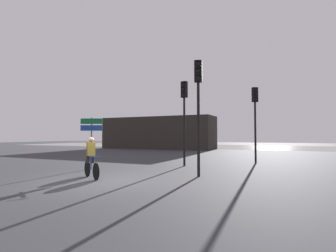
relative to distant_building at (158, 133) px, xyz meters
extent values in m
plane|color=#333338|center=(9.15, -22.51, -2.04)|extent=(120.00, 120.00, 0.00)
cube|color=#9E937F|center=(9.15, 10.00, -2.03)|extent=(80.00, 16.00, 0.01)
cube|color=#2D2823|center=(0.00, 0.00, 0.00)|extent=(14.76, 4.00, 4.08)
cylinder|color=black|center=(12.19, -19.99, -0.09)|extent=(0.12, 0.12, 3.90)
cube|color=black|center=(12.19, -19.99, 2.31)|extent=(0.37, 0.32, 0.90)
cylinder|color=black|center=(12.22, -20.12, 2.60)|extent=(0.19, 0.08, 0.19)
cube|color=black|center=(12.23, -20.14, 2.71)|extent=(0.22, 0.17, 0.02)
cylinder|color=black|center=(12.22, -20.12, 2.31)|extent=(0.19, 0.08, 0.19)
cube|color=black|center=(12.23, -20.14, 2.42)|extent=(0.22, 0.17, 0.02)
cylinder|color=black|center=(12.22, -20.12, 2.02)|extent=(0.19, 0.08, 0.19)
cube|color=black|center=(12.23, -20.14, 2.13)|extent=(0.22, 0.17, 0.02)
cylinder|color=black|center=(10.29, -16.75, -0.14)|extent=(0.12, 0.12, 3.80)
cube|color=black|center=(10.29, -16.75, 2.22)|extent=(0.36, 0.30, 0.90)
cylinder|color=black|center=(10.27, -16.89, 2.51)|extent=(0.19, 0.07, 0.19)
cube|color=black|center=(10.26, -16.91, 2.62)|extent=(0.21, 0.16, 0.02)
cylinder|color=black|center=(10.27, -16.89, 2.22)|extent=(0.19, 0.07, 0.19)
cube|color=black|center=(10.26, -16.91, 2.33)|extent=(0.21, 0.16, 0.02)
cylinder|color=black|center=(10.27, -16.89, 1.93)|extent=(0.19, 0.07, 0.19)
cube|color=black|center=(10.26, -16.91, 2.04)|extent=(0.21, 0.16, 0.02)
cylinder|color=black|center=(13.69, -13.50, -0.16)|extent=(0.12, 0.12, 3.75)
cube|color=black|center=(13.69, -13.50, 2.16)|extent=(0.40, 0.38, 0.90)
cylinder|color=black|center=(13.77, -13.61, 2.45)|extent=(0.17, 0.14, 0.19)
cube|color=black|center=(13.78, -13.62, 2.56)|extent=(0.22, 0.21, 0.02)
cylinder|color=black|center=(13.77, -13.61, 2.16)|extent=(0.17, 0.14, 0.19)
cube|color=black|center=(13.78, -13.62, 2.27)|extent=(0.22, 0.21, 0.02)
cylinder|color=black|center=(13.77, -13.61, 1.87)|extent=(0.17, 0.14, 0.19)
cube|color=black|center=(13.78, -13.62, 1.98)|extent=(0.22, 0.21, 0.02)
cylinder|color=slate|center=(6.46, -19.87, -0.74)|extent=(0.08, 0.08, 2.60)
cube|color=#116038|center=(6.48, -19.92, 0.37)|extent=(1.01, 0.49, 0.28)
cube|color=navy|center=(6.48, -19.92, 0.03)|extent=(1.01, 0.49, 0.28)
cylinder|color=black|center=(8.96, -22.46, -1.71)|extent=(0.59, 0.37, 0.66)
cylinder|color=black|center=(8.06, -21.93, -1.71)|extent=(0.59, 0.37, 0.66)
cylinder|color=navy|center=(8.51, -22.19, -1.21)|extent=(0.74, 0.46, 0.04)
cylinder|color=navy|center=(8.38, -22.12, -1.43)|extent=(0.04, 0.04, 0.55)
cylinder|color=navy|center=(8.92, -22.44, -1.16)|extent=(0.26, 0.41, 0.03)
cylinder|color=black|center=(8.33, -22.20, -1.16)|extent=(0.11, 0.11, 0.60)
cylinder|color=black|center=(8.43, -22.03, -1.16)|extent=(0.11, 0.11, 0.60)
cube|color=olive|center=(8.43, -22.14, -0.89)|extent=(0.33, 0.36, 0.54)
sphere|color=tan|center=(8.45, -22.16, -0.52)|extent=(0.20, 0.20, 0.20)
camera|label=1|loc=(15.59, -30.29, -0.37)|focal=28.00mm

